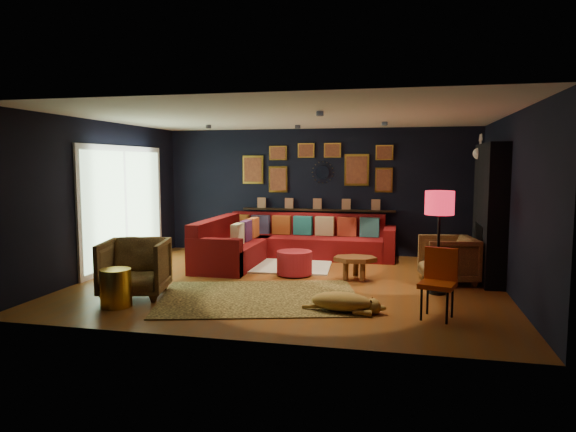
% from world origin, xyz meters
% --- Properties ---
extents(floor, '(6.50, 6.50, 0.00)m').
position_xyz_m(floor, '(0.00, 0.00, 0.00)').
color(floor, brown).
rests_on(floor, ground).
extents(room_walls, '(6.50, 6.50, 6.50)m').
position_xyz_m(room_walls, '(0.00, 0.00, 1.59)').
color(room_walls, black).
rests_on(room_walls, ground).
extents(sectional, '(3.41, 2.69, 0.86)m').
position_xyz_m(sectional, '(-0.61, 1.81, 0.32)').
color(sectional, maroon).
rests_on(sectional, ground).
extents(ledge, '(3.20, 0.12, 0.04)m').
position_xyz_m(ledge, '(0.00, 2.68, 0.92)').
color(ledge, black).
rests_on(ledge, room_walls).
extents(gallery_wall, '(3.15, 0.04, 1.02)m').
position_xyz_m(gallery_wall, '(-0.01, 2.72, 1.81)').
color(gallery_wall, gold).
rests_on(gallery_wall, room_walls).
extents(sunburst_mirror, '(0.47, 0.16, 0.47)m').
position_xyz_m(sunburst_mirror, '(0.10, 2.72, 1.70)').
color(sunburst_mirror, silver).
rests_on(sunburst_mirror, room_walls).
extents(fireplace, '(0.31, 1.60, 2.20)m').
position_xyz_m(fireplace, '(3.09, 0.90, 1.02)').
color(fireplace, black).
rests_on(fireplace, ground).
extents(deer_head, '(0.50, 0.28, 0.45)m').
position_xyz_m(deer_head, '(3.14, 1.40, 2.05)').
color(deer_head, white).
rests_on(deer_head, fireplace).
extents(sliding_door, '(0.06, 2.80, 2.20)m').
position_xyz_m(sliding_door, '(-3.22, 0.60, 1.10)').
color(sliding_door, white).
rests_on(sliding_door, ground).
extents(ceiling_spots, '(3.30, 2.50, 0.06)m').
position_xyz_m(ceiling_spots, '(-0.00, 0.80, 2.56)').
color(ceiling_spots, black).
rests_on(ceiling_spots, room_walls).
extents(shag_rug, '(2.18, 1.66, 0.03)m').
position_xyz_m(shag_rug, '(-0.57, 1.25, 0.01)').
color(shag_rug, silver).
rests_on(shag_rug, ground).
extents(leopard_rug, '(3.18, 2.62, 0.02)m').
position_xyz_m(leopard_rug, '(-0.20, -1.03, 0.01)').
color(leopard_rug, tan).
rests_on(leopard_rug, ground).
extents(coffee_table, '(0.79, 0.64, 0.36)m').
position_xyz_m(coffee_table, '(1.00, 0.36, 0.31)').
color(coffee_table, brown).
rests_on(coffee_table, shag_rug).
extents(pouf, '(0.59, 0.59, 0.39)m').
position_xyz_m(pouf, '(-0.03, 0.50, 0.22)').
color(pouf, maroon).
rests_on(pouf, shag_rug).
extents(armchair_left, '(1.04, 0.99, 0.90)m').
position_xyz_m(armchair_left, '(-1.96, -1.31, 0.45)').
color(armchair_left, '#B88849').
rests_on(armchair_left, ground).
extents(armchair_right, '(0.88, 0.92, 0.82)m').
position_xyz_m(armchair_right, '(2.45, 0.53, 0.41)').
color(armchair_right, '#B88849').
rests_on(armchair_right, ground).
extents(gold_stool, '(0.40, 0.40, 0.50)m').
position_xyz_m(gold_stool, '(-1.93, -1.86, 0.25)').
color(gold_stool, gold).
rests_on(gold_stool, ground).
extents(orange_chair, '(0.50, 0.50, 0.85)m').
position_xyz_m(orange_chair, '(2.18, -1.43, 0.50)').
color(orange_chair, black).
rests_on(orange_chair, ground).
extents(floor_lamp, '(0.41, 0.41, 1.49)m').
position_xyz_m(floor_lamp, '(2.25, -0.22, 1.25)').
color(floor_lamp, black).
rests_on(floor_lamp, ground).
extents(dog, '(1.10, 0.60, 0.34)m').
position_xyz_m(dog, '(1.00, -1.46, 0.18)').
color(dog, '#C19244').
rests_on(dog, leopard_rug).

